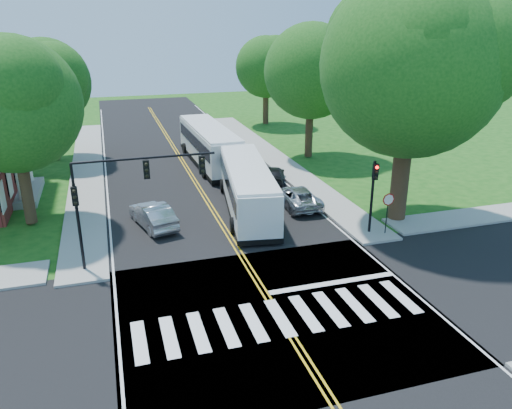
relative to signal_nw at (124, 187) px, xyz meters
name	(u,v)px	position (x,y,z in m)	size (l,w,h in m)	color
ground	(276,312)	(5.86, -6.43, -4.38)	(140.00, 140.00, 0.00)	#134B12
road	(199,188)	(5.86, 11.57, -4.37)	(14.00, 96.00, 0.01)	black
cross_road	(276,312)	(5.86, -6.43, -4.37)	(60.00, 12.00, 0.01)	black
center_line	(190,174)	(5.86, 15.57, -4.36)	(0.36, 70.00, 0.01)	gold
edge_line_w	(106,181)	(-0.94, 15.57, -4.36)	(0.12, 70.00, 0.01)	silver
edge_line_e	(267,167)	(12.66, 15.57, -4.36)	(0.12, 70.00, 0.01)	silver
crosswalk	(280,317)	(5.86, -6.93, -4.36)	(12.60, 3.00, 0.01)	silver
stop_bar	(333,283)	(9.36, -4.83, -4.36)	(6.60, 0.40, 0.01)	silver
sidewalk_nw	(87,171)	(-2.44, 18.57, -4.30)	(2.60, 40.00, 0.15)	gray
sidewalk_ne	(272,157)	(14.16, 18.57, -4.30)	(2.60, 40.00, 0.15)	gray
tree_ne_big	(412,66)	(16.86, 1.57, 5.24)	(10.80, 10.80, 14.91)	#382116
tree_west_near	(12,105)	(-5.64, 7.57, 3.15)	(8.00, 8.00, 11.40)	#382116
tree_west_far	(46,83)	(-5.14, 23.57, 2.62)	(7.60, 7.60, 10.67)	#382116
tree_east_mid	(311,71)	(17.36, 17.57, 3.48)	(8.40, 8.40, 11.93)	#382116
tree_east_far	(266,67)	(18.36, 33.57, 2.48)	(7.20, 7.20, 10.34)	#382116
signal_nw	(124,187)	(0.00, 0.00, 0.00)	(7.15, 0.46, 5.66)	black
signal_ne	(373,188)	(14.06, 0.01, -1.41)	(0.30, 0.46, 4.40)	black
stop_sign	(388,204)	(14.86, -0.45, -2.35)	(0.76, 0.08, 2.53)	black
bus_lead	(247,186)	(8.09, 6.07, -2.70)	(4.47, 12.49, 3.17)	silver
bus_follow	(209,144)	(8.07, 18.10, -2.59)	(3.46, 13.10, 3.37)	silver
hatchback	(153,215)	(1.70, 4.97, -3.60)	(1.63, 4.67, 1.54)	#A3A4A9
suv	(298,197)	(11.64, 5.71, -3.69)	(2.26, 4.90, 1.36)	#B7B9BF
dark_sedan	(273,175)	(11.66, 11.13, -3.71)	(1.83, 4.51, 1.31)	black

